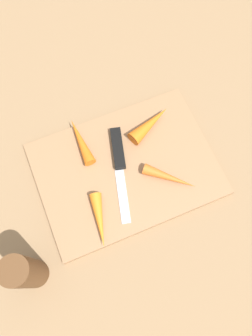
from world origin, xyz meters
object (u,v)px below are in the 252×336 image
object	(u,v)px
knife	(117,155)
carrot_short	(100,220)
carrot_longest	(170,178)
carrot_shortest	(150,124)
cutting_board	(126,169)
pepper_grinder	(25,272)
carrot_long	(81,141)

from	to	relation	value
knife	carrot_short	distance (m)	0.14
carrot_longest	carrot_shortest	distance (m)	0.12
cutting_board	knife	xyz separation A→B (m)	(-0.01, 0.03, 0.01)
carrot_shortest	cutting_board	bearing A→B (deg)	-163.26
carrot_shortest	pepper_grinder	distance (m)	0.37
pepper_grinder	carrot_short	bearing A→B (deg)	16.65
carrot_longest	carrot_long	distance (m)	0.20
carrot_short	knife	bearing A→B (deg)	155.90
knife	carrot_long	size ratio (longest dim) A/B	1.85
cutting_board	pepper_grinder	distance (m)	0.27
carrot_short	cutting_board	bearing A→B (deg)	144.49
carrot_short	pepper_grinder	world-z (taller)	pepper_grinder
cutting_board	pepper_grinder	xyz separation A→B (m)	(-0.23, -0.13, 0.06)
knife	carrot_longest	xyz separation A→B (m)	(0.08, -0.09, 0.01)
knife	pepper_grinder	world-z (taller)	pepper_grinder
pepper_grinder	knife	bearing A→B (deg)	34.63
carrot_short	pepper_grinder	size ratio (longest dim) A/B	0.76
carrot_shortest	carrot_long	size ratio (longest dim) A/B	0.96
cutting_board	carrot_long	bearing A→B (deg)	127.03
knife	pepper_grinder	distance (m)	0.28
cutting_board	pepper_grinder	size ratio (longest dim) A/B	2.64
cutting_board	carrot_longest	size ratio (longest dim) A/B	3.30
cutting_board	carrot_shortest	bearing A→B (deg)	39.08
carrot_longest	carrot_long	size ratio (longest dim) A/B	1.02
cutting_board	knife	world-z (taller)	knife
carrot_long	pepper_grinder	bearing A→B (deg)	139.30
carrot_short	pepper_grinder	bearing A→B (deg)	-61.74
cutting_board	carrot_short	size ratio (longest dim) A/B	3.47
cutting_board	carrot_shortest	world-z (taller)	carrot_shortest
carrot_long	carrot_short	distance (m)	0.17
cutting_board	carrot_shortest	xyz separation A→B (m)	(0.08, 0.07, 0.02)
cutting_board	knife	distance (m)	0.03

